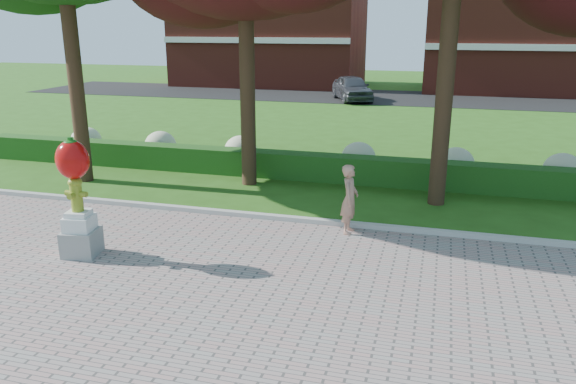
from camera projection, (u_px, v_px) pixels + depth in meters
name	position (u px, v px, depth m)	size (l,w,h in m)	color
ground	(245.00, 272.00, 10.97)	(100.00, 100.00, 0.00)	#295415
curb	(286.00, 219.00, 13.71)	(40.00, 0.18, 0.15)	#ADADA5
lawn_hedge	(321.00, 167.00, 17.31)	(24.00, 0.70, 0.80)	#1C4313
hydrangea_row	(345.00, 157.00, 18.04)	(20.10, 1.10, 0.99)	#BEC395
street	(389.00, 97.00, 36.80)	(50.00, 8.00, 0.02)	black
building_left	(270.00, 39.00, 43.89)	(14.00, 8.00, 7.00)	maroon
building_right	(515.00, 45.00, 39.37)	(12.00, 8.00, 6.40)	maroon
hydrant_sculpture	(76.00, 194.00, 11.33)	(0.78, 0.78, 2.48)	gray
woman	(350.00, 199.00, 12.71)	(0.59, 0.38, 1.60)	tan
parked_car	(352.00, 88.00, 35.06)	(1.83, 4.54, 1.55)	#3A3C41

